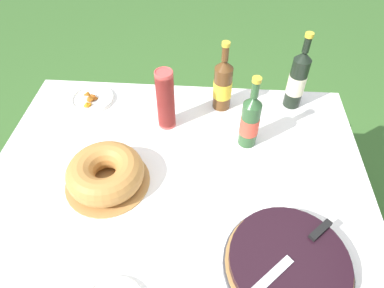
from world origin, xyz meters
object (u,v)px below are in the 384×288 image
(serving_knife, at_px, (297,252))
(bundt_cake, at_px, (106,173))
(cider_bottle_green, at_px, (250,121))
(snack_plate_left, at_px, (92,99))
(berry_tart, at_px, (288,263))
(juice_bottle_red, at_px, (297,80))
(cup_stack, at_px, (166,100))
(cider_bottle_amber, at_px, (223,85))

(serving_knife, relative_size, bundt_cake, 0.95)
(cider_bottle_green, distance_m, snack_plate_left, 0.73)
(berry_tart, xyz_separation_m, juice_bottle_red, (0.11, 0.77, 0.11))
(cup_stack, relative_size, snack_plate_left, 1.37)
(serving_knife, distance_m, cider_bottle_green, 0.51)
(serving_knife, bearing_deg, cider_bottle_amber, -115.77)
(berry_tart, bearing_deg, snack_plate_left, 137.52)
(bundt_cake, xyz_separation_m, juice_bottle_red, (0.72, 0.50, 0.08))
(berry_tart, xyz_separation_m, snack_plate_left, (-0.79, 0.73, -0.02))
(juice_bottle_red, bearing_deg, berry_tart, -97.95)
(berry_tart, relative_size, snack_plate_left, 1.97)
(bundt_cake, bearing_deg, juice_bottle_red, 34.65)
(cider_bottle_green, xyz_separation_m, snack_plate_left, (-0.69, 0.21, -0.11))
(serving_knife, distance_m, cider_bottle_amber, 0.75)
(bundt_cake, distance_m, cider_bottle_amber, 0.62)
(serving_knife, relative_size, cup_stack, 1.08)
(cup_stack, distance_m, cider_bottle_amber, 0.27)
(serving_knife, relative_size, cider_bottle_amber, 0.91)
(bundt_cake, xyz_separation_m, snack_plate_left, (-0.18, 0.45, -0.04))
(serving_knife, height_order, juice_bottle_red, juice_bottle_red)
(cider_bottle_amber, height_order, snack_plate_left, cider_bottle_amber)
(serving_knife, relative_size, cider_bottle_green, 0.92)
(berry_tart, xyz_separation_m, cider_bottle_green, (-0.10, 0.51, 0.09))
(bundt_cake, xyz_separation_m, cider_bottle_amber, (0.40, 0.46, 0.07))
(juice_bottle_red, bearing_deg, cup_stack, -162.30)
(berry_tart, relative_size, serving_knife, 1.33)
(cider_bottle_green, relative_size, snack_plate_left, 1.62)
(cup_stack, height_order, juice_bottle_red, juice_bottle_red)
(bundt_cake, relative_size, cider_bottle_amber, 0.96)
(berry_tart, bearing_deg, serving_knife, 43.57)
(berry_tart, bearing_deg, cider_bottle_amber, 105.81)
(cider_bottle_amber, xyz_separation_m, snack_plate_left, (-0.59, -0.01, -0.11))
(berry_tart, bearing_deg, juice_bottle_red, 82.05)
(berry_tart, height_order, snack_plate_left, same)
(bundt_cake, distance_m, juice_bottle_red, 0.88)
(berry_tart, xyz_separation_m, cider_bottle_amber, (-0.21, 0.73, 0.09))
(cup_stack, bearing_deg, cider_bottle_amber, 31.03)
(berry_tart, xyz_separation_m, bundt_cake, (-0.61, 0.27, 0.02))
(bundt_cake, height_order, cider_bottle_green, cider_bottle_green)
(cider_bottle_amber, bearing_deg, snack_plate_left, -179.47)
(serving_knife, relative_size, juice_bottle_red, 0.83)
(berry_tart, distance_m, serving_knife, 0.05)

